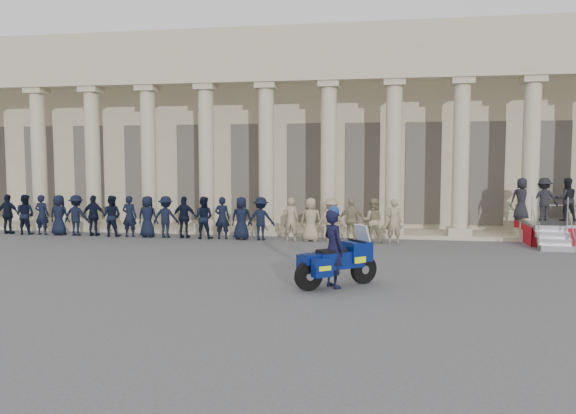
{
  "coord_description": "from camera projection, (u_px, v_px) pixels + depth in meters",
  "views": [
    {
      "loc": [
        3.57,
        -14.92,
        3.09
      ],
      "look_at": [
        0.5,
        2.89,
        1.6
      ],
      "focal_mm": 35.0,
      "sensor_mm": 36.0,
      "label": 1
    }
  ],
  "objects": [
    {
      "name": "ground",
      "position": [
        253.0,
        273.0,
        15.51
      ],
      "size": [
        90.0,
        90.0,
        0.0
      ],
      "primitive_type": "plane",
      "color": "#4C4C4E",
      "rests_on": "ground"
    },
    {
      "name": "building",
      "position": [
        317.0,
        134.0,
        29.62
      ],
      "size": [
        40.0,
        12.5,
        9.0
      ],
      "color": "tan",
      "rests_on": "ground"
    },
    {
      "name": "officer_rank",
      "position": [
        187.0,
        217.0,
        22.38
      ],
      "size": [
        16.84,
        0.64,
        1.68
      ],
      "color": "black",
      "rests_on": "ground"
    },
    {
      "name": "reviewing_stand",
      "position": [
        574.0,
        207.0,
        21.17
      ],
      "size": [
        4.8,
        3.89,
        2.45
      ],
      "color": "gray",
      "rests_on": "ground"
    },
    {
      "name": "motorcycle",
      "position": [
        338.0,
        261.0,
        13.75
      ],
      "size": [
        1.94,
        1.71,
        1.5
      ],
      "rotation": [
        0.0,
        0.0,
        0.68
      ],
      "color": "black",
      "rests_on": "ground"
    },
    {
      "name": "rider",
      "position": [
        333.0,
        247.0,
        13.66
      ],
      "size": [
        0.8,
        0.83,
        2.01
      ],
      "rotation": [
        0.0,
        0.0,
        2.25
      ],
      "color": "black",
      "rests_on": "ground"
    }
  ]
}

